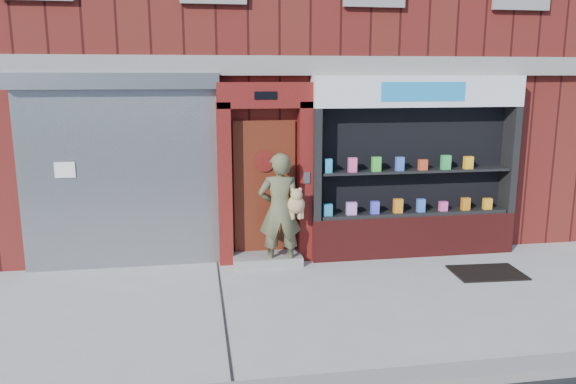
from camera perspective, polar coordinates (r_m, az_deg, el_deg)
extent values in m
plane|color=#9E9E99|center=(7.77, 5.11, -11.02)|extent=(80.00, 80.00, 0.00)
cube|color=gray|center=(5.90, 10.59, -18.36)|extent=(60.00, 0.30, 0.12)
cube|color=#591714|center=(13.09, -1.37, 16.15)|extent=(12.00, 8.00, 8.00)
cube|color=gray|center=(9.03, 2.37, 12.70)|extent=(12.00, 0.16, 0.30)
cube|color=gray|center=(9.08, -16.62, 1.12)|extent=(3.00, 0.10, 2.80)
cube|color=slate|center=(8.88, -17.25, 10.72)|extent=(3.10, 0.30, 0.24)
cube|color=white|center=(9.13, -21.73, 2.09)|extent=(0.30, 0.01, 0.24)
cube|color=#58110F|center=(8.96, -6.45, 0.75)|extent=(0.22, 0.28, 2.60)
cube|color=#58110F|center=(9.12, 1.74, 1.01)|extent=(0.22, 0.28, 2.60)
cube|color=#58110F|center=(8.86, -2.40, 9.81)|extent=(1.50, 0.28, 0.40)
cube|color=black|center=(8.71, -2.27, 9.77)|extent=(0.35, 0.01, 0.12)
cube|color=#541D0F|center=(9.14, -2.40, 0.39)|extent=(1.00, 0.06, 2.20)
cylinder|color=black|center=(9.02, -2.39, 3.14)|extent=(0.28, 0.02, 0.28)
cylinder|color=#58110F|center=(9.01, -2.39, 3.14)|extent=(0.34, 0.02, 0.34)
cube|color=gray|center=(9.17, -2.13, -6.84)|extent=(1.10, 0.55, 0.15)
cube|color=slate|center=(8.95, 1.93, 1.46)|extent=(0.10, 0.02, 0.18)
cube|color=#5B1715|center=(9.80, 12.48, -4.21)|extent=(3.50, 0.40, 0.70)
cube|color=black|center=(9.04, 2.82, 2.83)|extent=(0.12, 0.40, 1.80)
cube|color=black|center=(10.29, 21.57, 3.12)|extent=(0.12, 0.40, 1.80)
cube|color=black|center=(9.71, 12.40, 3.19)|extent=(3.30, 0.03, 1.80)
cube|color=black|center=(9.70, 12.57, -2.06)|extent=(3.20, 0.36, 0.06)
cube|color=black|center=(9.56, 12.77, 2.14)|extent=(3.20, 0.36, 0.04)
cube|color=white|center=(9.44, 13.13, 9.94)|extent=(3.50, 0.40, 0.50)
cube|color=#1879BB|center=(9.25, 13.62, 9.89)|extent=(1.40, 0.01, 0.30)
cube|color=teal|center=(9.15, 4.04, -1.82)|extent=(0.15, 0.09, 0.19)
cube|color=#C280E7|center=(9.25, 6.45, -1.67)|extent=(0.16, 0.09, 0.21)
cube|color=#4248E2|center=(9.36, 8.81, -1.57)|extent=(0.13, 0.09, 0.21)
cube|color=orange|center=(9.49, 11.11, -1.39)|extent=(0.15, 0.09, 0.24)
cube|color=#3D6BCF|center=(9.64, 13.34, -1.33)|extent=(0.13, 0.09, 0.22)
cube|color=#E44C99|center=(9.80, 15.49, -1.40)|extent=(0.13, 0.09, 0.16)
cube|color=orange|center=(9.97, 17.59, -1.16)|extent=(0.14, 0.09, 0.21)
cube|color=#FFA11A|center=(10.16, 19.60, -1.13)|extent=(0.14, 0.09, 0.19)
cube|color=#268FC2|center=(9.01, 4.11, 2.67)|extent=(0.12, 0.09, 0.23)
cube|color=#F35192|center=(9.11, 6.56, 2.75)|extent=(0.13, 0.09, 0.23)
cube|color=green|center=(9.22, 8.95, 2.82)|extent=(0.14, 0.09, 0.24)
cube|color=blue|center=(9.36, 11.28, 2.82)|extent=(0.13, 0.09, 0.23)
cube|color=#D24325|center=(9.51, 13.54, 2.71)|extent=(0.14, 0.09, 0.17)
cube|color=green|center=(9.67, 15.73, 2.92)|extent=(0.15, 0.09, 0.24)
cube|color=yellow|center=(9.84, 17.84, 2.86)|extent=(0.15, 0.09, 0.21)
imported|color=brown|center=(8.82, -0.86, -1.90)|extent=(0.70, 0.50, 1.84)
sphere|color=tan|center=(8.78, 0.82, -1.28)|extent=(0.28, 0.28, 0.28)
sphere|color=tan|center=(8.70, 0.87, -0.26)|extent=(0.19, 0.19, 0.19)
sphere|color=tan|center=(8.68, 0.51, 0.21)|extent=(0.07, 0.07, 0.07)
sphere|color=tan|center=(8.70, 1.24, 0.23)|extent=(0.07, 0.07, 0.07)
cylinder|color=tan|center=(8.80, 0.21, -2.20)|extent=(0.07, 0.07, 0.17)
cylinder|color=tan|center=(8.83, 1.41, -2.16)|extent=(0.07, 0.07, 0.17)
cylinder|color=tan|center=(8.79, 0.47, -2.22)|extent=(0.07, 0.07, 0.17)
cylinder|color=tan|center=(8.81, 1.20, -2.19)|extent=(0.07, 0.07, 0.17)
cube|color=black|center=(9.28, 19.57, -7.72)|extent=(1.09, 0.80, 0.03)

